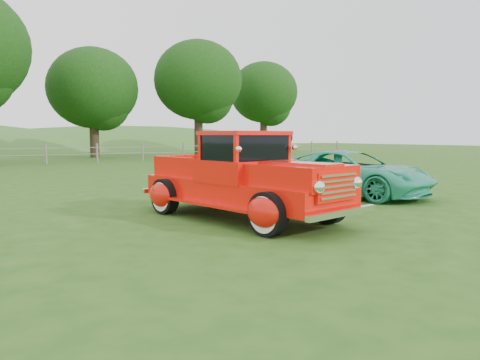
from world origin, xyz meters
TOP-DOWN VIEW (x-y plane):
  - ground at (0.00, 0.00)m, footprint 140.00×140.00m
  - fence_line at (0.00, 22.00)m, footprint 48.00×0.12m
  - tree_near_east at (5.00, 29.00)m, footprint 6.80×6.80m
  - tree_mid_east at (13.00, 27.00)m, footprint 7.20×7.20m
  - tree_far_east at (22.00, 30.00)m, footprint 6.60×6.60m
  - red_pickup at (-0.66, 0.75)m, footprint 2.74×5.18m
  - teal_sedan at (3.90, 2.04)m, footprint 3.06×4.92m
  - man at (1.34, 1.86)m, footprint 0.77×0.68m

SIDE VIEW (x-z plane):
  - ground at x=0.00m, z-range 0.00..0.00m
  - fence_line at x=0.00m, z-range 0.00..1.20m
  - teal_sedan at x=3.90m, z-range 0.00..1.27m
  - red_pickup at x=-0.66m, z-range -0.09..1.69m
  - man at x=1.34m, z-range 0.00..1.76m
  - tree_near_east at x=5.00m, z-range 1.08..9.41m
  - tree_far_east at x=22.00m, z-range 1.43..10.29m
  - tree_mid_east at x=13.00m, z-range 1.45..10.89m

